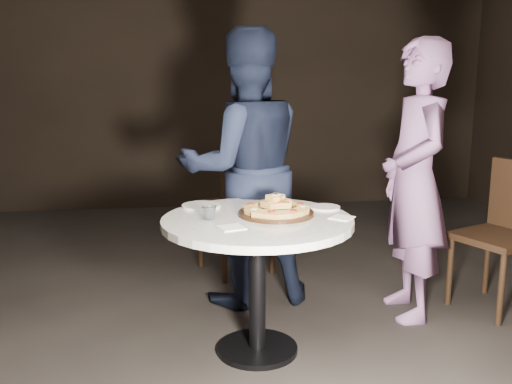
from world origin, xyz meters
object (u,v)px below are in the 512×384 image
focaccia_pile (276,206)px  diner_navy (244,169)px  chair_right (507,225)px  table (257,244)px  water_glass (209,213)px  serving_board (276,213)px  diner_teal (415,181)px  chair_far (242,198)px

focaccia_pile → diner_navy: (-0.09, 0.69, 0.09)m
focaccia_pile → chair_right: size_ratio=0.38×
table → chair_right: bearing=14.0°
table → water_glass: size_ratio=13.45×
water_glass → chair_right: (1.94, 0.42, -0.24)m
serving_board → diner_teal: size_ratio=0.24×
serving_board → focaccia_pile: 0.04m
serving_board → diner_teal: diner_teal is taller
water_glass → chair_right: bearing=12.1°
diner_teal → serving_board: bearing=-68.3°
chair_right → diner_navy: diner_navy is taller
chair_far → diner_teal: diner_teal is taller
chair_far → diner_navy: 0.59m
table → diner_navy: bearing=88.5°
diner_navy → chair_far: bearing=-103.0°
chair_far → diner_teal: size_ratio=0.60×
table → diner_navy: 0.80m
water_glass → chair_right: chair_right is taller
table → focaccia_pile: focaccia_pile is taller
serving_board → focaccia_pile: focaccia_pile is taller
serving_board → water_glass: 0.37m
water_glass → table: bearing=-1.1°
serving_board → diner_navy: diner_navy is taller
chair_far → diner_teal: bearing=115.4°
chair_right → table: bearing=-100.1°
focaccia_pile → serving_board: bearing=-124.6°
water_glass → diner_teal: (1.28, 0.38, 0.06)m
serving_board → water_glass: water_glass is taller
table → diner_teal: 1.12m
table → chair_right: (1.69, 0.42, -0.07)m
focaccia_pile → diner_teal: 0.97m
serving_board → table: bearing=-153.0°
diner_teal → focaccia_pile: bearing=-68.5°
water_glass → chair_far: bearing=75.9°
chair_far → chair_right: chair_far is taller
table → focaccia_pile: (0.11, 0.06, 0.19)m
chair_right → diner_navy: 1.74m
table → chair_far: (0.06, 1.25, -0.03)m
diner_navy → diner_teal: 1.07m
serving_board → chair_right: chair_right is taller
chair_right → water_glass: bearing=-101.9°
table → chair_far: chair_far is taller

